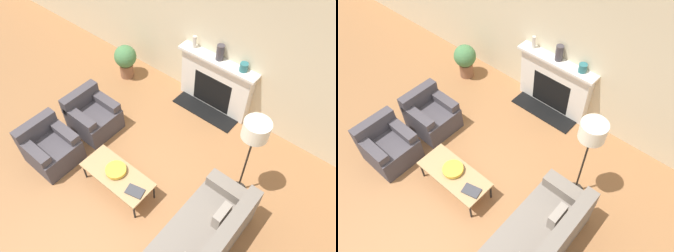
% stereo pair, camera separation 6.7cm
% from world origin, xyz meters
% --- Properties ---
extents(ground_plane, '(18.00, 18.00, 0.00)m').
position_xyz_m(ground_plane, '(0.00, 0.00, 0.00)').
color(ground_plane, '#99663D').
extents(wall_back, '(18.00, 0.06, 2.90)m').
position_xyz_m(wall_back, '(0.00, 3.10, 1.45)').
color(wall_back, beige).
rests_on(wall_back, ground_plane).
extents(fireplace, '(1.64, 0.59, 1.15)m').
position_xyz_m(fireplace, '(0.02, 2.96, 0.56)').
color(fireplace, silver).
rests_on(fireplace, ground_plane).
extents(couch, '(0.84, 2.03, 0.82)m').
position_xyz_m(couch, '(1.59, 0.28, 0.32)').
color(couch, slate).
rests_on(couch, ground_plane).
extents(armchair_near, '(0.80, 0.77, 0.77)m').
position_xyz_m(armchair_near, '(-1.37, 0.02, 0.30)').
color(armchair_near, '#423D42').
rests_on(armchair_near, ground_plane).
extents(armchair_far, '(0.80, 0.77, 0.77)m').
position_xyz_m(armchair_far, '(-1.37, 0.99, 0.30)').
color(armchair_far, '#423D42').
rests_on(armchair_far, ground_plane).
extents(coffee_table, '(1.23, 0.54, 0.39)m').
position_xyz_m(coffee_table, '(-0.04, 0.35, 0.37)').
color(coffee_table, tan).
rests_on(coffee_table, ground_plane).
extents(bowl, '(0.34, 0.34, 0.08)m').
position_xyz_m(bowl, '(-0.09, 0.37, 0.44)').
color(bowl, gold).
rests_on(bowl, coffee_table).
extents(book, '(0.31, 0.24, 0.02)m').
position_xyz_m(book, '(0.39, 0.30, 0.41)').
color(book, '#38383D').
rests_on(book, coffee_table).
extents(floor_lamp, '(0.37, 0.37, 1.68)m').
position_xyz_m(floor_lamp, '(1.50, 1.58, 1.43)').
color(floor_lamp, black).
rests_on(floor_lamp, ground_plane).
extents(mantel_vase_left, '(0.08, 0.08, 0.24)m').
position_xyz_m(mantel_vase_left, '(-0.54, 2.97, 1.27)').
color(mantel_vase_left, beige).
rests_on(mantel_vase_left, fireplace).
extents(mantel_vase_center_left, '(0.14, 0.14, 0.30)m').
position_xyz_m(mantel_vase_center_left, '(0.02, 2.97, 1.30)').
color(mantel_vase_center_left, '#3D383D').
rests_on(mantel_vase_center_left, fireplace).
extents(mantel_vase_center_right, '(0.15, 0.15, 0.16)m').
position_xyz_m(mantel_vase_center_right, '(0.53, 2.97, 1.22)').
color(mantel_vase_center_right, '#28666B').
rests_on(mantel_vase_center_right, fireplace).
extents(potted_plant, '(0.48, 0.48, 0.77)m').
position_xyz_m(potted_plant, '(-1.97, 2.48, 0.45)').
color(potted_plant, brown).
rests_on(potted_plant, ground_plane).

